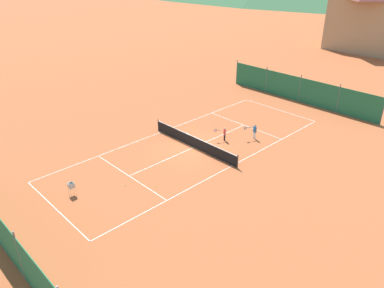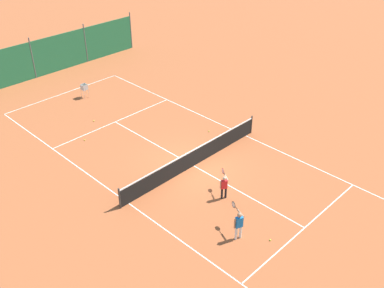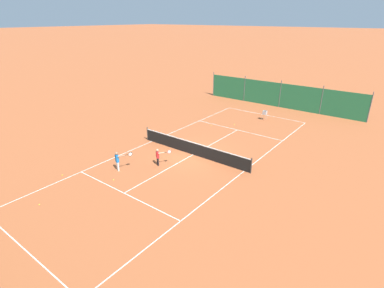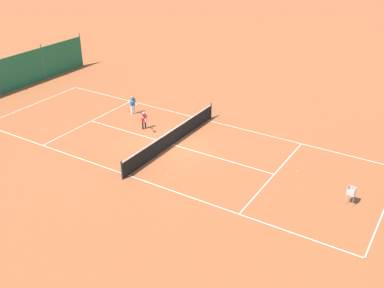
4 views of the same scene
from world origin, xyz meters
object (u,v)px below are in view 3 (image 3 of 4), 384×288
(ball_hopper, at_px, (265,113))
(player_near_baseline, at_px, (118,160))
(tennis_net, at_px, (193,148))
(tennis_ball_by_net_right, at_px, (62,175))
(tennis_ball_far_corner, at_px, (114,180))
(tennis_ball_alley_left, at_px, (234,125))
(tennis_ball_mid_court, at_px, (211,125))
(player_far_baseline, at_px, (158,156))
(tennis_ball_alley_right, at_px, (39,205))
(tennis_ball_near_corner, at_px, (242,157))
(tennis_ball_by_net_left, at_px, (192,149))

(ball_hopper, bearing_deg, player_near_baseline, 78.76)
(player_near_baseline, bearing_deg, tennis_net, -116.29)
(player_near_baseline, height_order, tennis_ball_by_net_right, player_near_baseline)
(tennis_ball_far_corner, bearing_deg, ball_hopper, -97.92)
(tennis_ball_alley_left, bearing_deg, tennis_ball_mid_court, 41.98)
(player_far_baseline, distance_m, ball_hopper, 13.16)
(tennis_ball_alley_left, height_order, ball_hopper, ball_hopper)
(tennis_ball_alley_right, bearing_deg, ball_hopper, -99.21)
(player_far_baseline, height_order, tennis_ball_alley_left, player_far_baseline)
(tennis_net, xyz_separation_m, tennis_ball_alley_left, (0.84, -7.34, -0.47))
(player_near_baseline, distance_m, tennis_ball_alley_right, 5.14)
(tennis_ball_mid_court, distance_m, tennis_ball_far_corner, 11.76)
(tennis_ball_alley_left, relative_size, tennis_ball_far_corner, 1.00)
(tennis_ball_mid_court, height_order, tennis_ball_near_corner, same)
(tennis_ball_by_net_right, distance_m, ball_hopper, 18.55)
(tennis_ball_mid_court, relative_size, tennis_ball_by_net_right, 1.00)
(ball_hopper, bearing_deg, tennis_ball_by_net_right, 73.51)
(player_near_baseline, relative_size, tennis_ball_alley_right, 19.65)
(tennis_ball_mid_court, xyz_separation_m, tennis_ball_near_corner, (-5.42, 4.17, 0.00))
(player_near_baseline, bearing_deg, tennis_ball_near_corner, -129.41)
(tennis_net, relative_size, tennis_ball_by_net_left, 139.09)
(tennis_net, height_order, tennis_ball_alley_right, tennis_net)
(player_far_baseline, distance_m, tennis_ball_by_net_left, 3.41)
(tennis_ball_alley_left, bearing_deg, tennis_ball_near_corner, 124.31)
(tennis_ball_near_corner, relative_size, tennis_ball_far_corner, 1.00)
(player_far_baseline, xyz_separation_m, tennis_ball_alley_right, (1.80, 7.18, -0.65))
(player_far_baseline, bearing_deg, tennis_ball_far_corner, 76.18)
(tennis_ball_alley_right, xyz_separation_m, tennis_ball_far_corner, (-1.03, -4.04, 0.00))
(player_far_baseline, bearing_deg, tennis_ball_near_corner, -130.83)
(player_far_baseline, relative_size, ball_hopper, 1.31)
(tennis_ball_near_corner, bearing_deg, tennis_ball_alley_right, 64.15)
(player_near_baseline, height_order, tennis_ball_far_corner, player_near_baseline)
(player_near_baseline, xyz_separation_m, tennis_ball_far_corner, (-0.76, 1.05, -0.72))
(player_far_baseline, bearing_deg, ball_hopper, -96.48)
(tennis_ball_alley_left, xyz_separation_m, tennis_ball_far_corner, (0.77, 13.16, 0.00))
(tennis_ball_mid_court, height_order, tennis_ball_alley_left, same)
(tennis_ball_by_net_left, bearing_deg, player_far_baseline, 85.21)
(tennis_ball_alley_right, xyz_separation_m, tennis_ball_by_net_left, (-2.08, -10.51, 0.00))
(player_near_baseline, height_order, tennis_ball_alley_right, player_near_baseline)
(player_far_baseline, distance_m, tennis_ball_far_corner, 3.30)
(tennis_ball_alley_left, bearing_deg, player_far_baseline, 90.03)
(player_near_baseline, bearing_deg, ball_hopper, -101.24)
(player_far_baseline, relative_size, tennis_ball_alley_left, 17.69)
(tennis_net, distance_m, player_near_baseline, 5.34)
(tennis_ball_near_corner, distance_m, tennis_ball_far_corner, 8.85)
(tennis_net, distance_m, tennis_ball_alley_right, 10.22)
(player_far_baseline, height_order, tennis_ball_mid_court, player_far_baseline)
(tennis_ball_by_net_right, bearing_deg, tennis_ball_alley_right, 128.51)
(player_near_baseline, bearing_deg, tennis_ball_mid_court, -89.66)
(tennis_ball_by_net_right, distance_m, tennis_ball_far_corner, 3.38)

